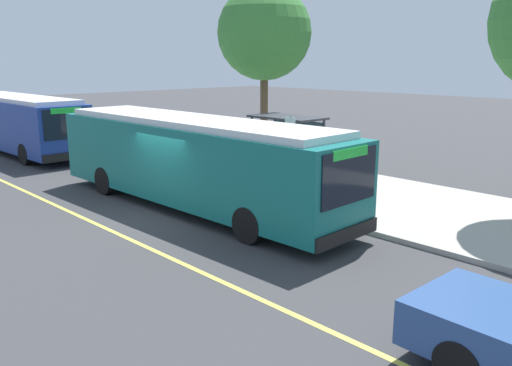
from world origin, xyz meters
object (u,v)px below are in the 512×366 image
at_px(transit_bus_main, 193,159).
at_px(route_sign_post, 290,147).
at_px(waiting_bench, 290,165).
at_px(transit_bus_second, 19,122).

bearing_deg(transit_bus_main, route_sign_post, 53.87).
bearing_deg(waiting_bench, transit_bus_main, -84.28).
bearing_deg(waiting_bench, transit_bus_second, -159.40).
bearing_deg(transit_bus_main, waiting_bench, 95.72).
distance_m(waiting_bench, route_sign_post, 3.76).
height_order(waiting_bench, route_sign_post, route_sign_post).
relative_size(transit_bus_main, waiting_bench, 7.70).
bearing_deg(route_sign_post, waiting_bench, 132.78).
xyz_separation_m(waiting_bench, route_sign_post, (2.39, -2.59, 1.32)).
distance_m(transit_bus_second, route_sign_post, 16.72).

